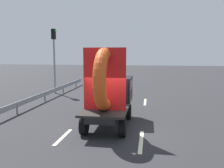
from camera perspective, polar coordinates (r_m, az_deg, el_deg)
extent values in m
plane|color=#28282B|center=(11.27, 0.36, -11.07)|extent=(120.00, 120.00, 0.00)
cylinder|color=black|center=(13.27, -3.44, -6.37)|extent=(0.28, 0.83, 0.83)
cylinder|color=black|center=(13.02, 3.93, -6.64)|extent=(0.28, 0.83, 0.83)
cylinder|color=black|center=(10.69, -6.69, -9.82)|extent=(0.28, 0.83, 0.83)
cylinder|color=black|center=(10.38, 2.54, -10.32)|extent=(0.28, 0.83, 0.83)
cube|color=black|center=(11.77, -0.77, -6.07)|extent=(1.30, 4.48, 0.25)
cube|color=black|center=(12.88, 0.21, -1.27)|extent=(2.00, 1.87, 1.35)
cube|color=black|center=(12.79, 0.18, 0.01)|extent=(2.02, 1.78, 0.44)
cube|color=black|center=(10.84, -1.62, -6.31)|extent=(2.00, 2.61, 0.10)
cube|color=black|center=(11.93, -0.52, -2.10)|extent=(1.80, 0.08, 1.10)
torus|color=#D84C19|center=(10.44, -1.80, 1.16)|extent=(0.55, 2.77, 2.77)
cube|color=red|center=(10.44, -1.80, 1.16)|extent=(1.90, 0.03, 2.77)
cylinder|color=black|center=(30.06, -2.60, 1.17)|extent=(0.21, 0.62, 0.62)
cylinder|color=black|center=(29.79, 0.25, 1.13)|extent=(0.21, 0.62, 0.62)
cylinder|color=black|center=(27.53, -3.69, 0.59)|extent=(0.21, 0.62, 0.62)
cylinder|color=black|center=(27.24, -0.59, 0.53)|extent=(0.21, 0.62, 0.62)
cube|color=#194C99|center=(28.62, -1.65, 1.40)|extent=(1.74, 4.07, 0.53)
cube|color=black|center=(28.47, -1.69, 2.40)|extent=(1.57, 2.28, 0.48)
cylinder|color=gray|center=(21.78, -13.64, 4.10)|extent=(0.16, 0.16, 4.78)
cube|color=black|center=(21.81, -13.87, 11.56)|extent=(0.30, 0.36, 0.90)
sphere|color=#19D833|center=(21.77, -13.47, 12.32)|extent=(0.20, 0.20, 0.20)
cube|color=gray|center=(20.17, -13.58, -1.41)|extent=(0.06, 15.23, 0.32)
cylinder|color=slate|center=(15.21, -21.86, -5.65)|extent=(0.10, 0.10, 0.55)
cylinder|color=slate|center=(18.50, -15.82, -3.14)|extent=(0.10, 0.10, 0.55)
cylinder|color=slate|center=(21.96, -11.66, -1.38)|extent=(0.10, 0.10, 0.55)
cylinder|color=slate|center=(25.52, -8.65, -0.10)|extent=(0.10, 0.10, 0.55)
cube|color=beige|center=(10.65, -11.67, -12.31)|extent=(0.16, 2.01, 0.01)
cube|color=beige|center=(18.28, -2.56, -3.85)|extent=(0.16, 2.20, 0.01)
cube|color=beige|center=(10.03, 7.00, -13.48)|extent=(0.16, 2.53, 0.01)
cube|color=beige|center=(17.73, 7.96, -4.27)|extent=(0.16, 2.35, 0.01)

